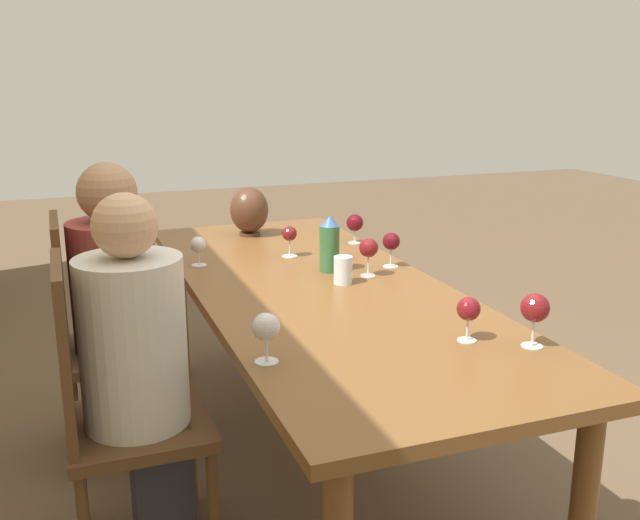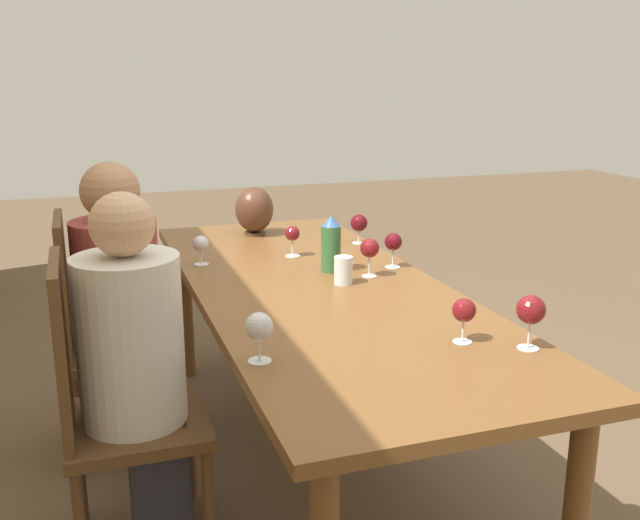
% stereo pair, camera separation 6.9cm
% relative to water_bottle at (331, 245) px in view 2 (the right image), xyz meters
% --- Properties ---
extents(ground_plane, '(14.00, 14.00, 0.00)m').
position_rel_water_bottle_xyz_m(ground_plane, '(-0.16, 0.11, -0.86)').
color(ground_plane, brown).
extents(dining_table, '(2.34, 0.90, 0.75)m').
position_rel_water_bottle_xyz_m(dining_table, '(-0.16, 0.11, -0.18)').
color(dining_table, brown).
rests_on(dining_table, ground_plane).
extents(water_bottle, '(0.08, 0.08, 0.22)m').
position_rel_water_bottle_xyz_m(water_bottle, '(0.00, 0.00, 0.00)').
color(water_bottle, '#336638').
rests_on(water_bottle, dining_table).
extents(water_tumbler, '(0.07, 0.07, 0.10)m').
position_rel_water_bottle_xyz_m(water_tumbler, '(-0.18, 0.01, -0.06)').
color(water_tumbler, silver).
rests_on(water_tumbler, dining_table).
extents(vase, '(0.18, 0.18, 0.23)m').
position_rel_water_bottle_xyz_m(vase, '(0.73, 0.13, 0.01)').
color(vase, '#4C2D1E').
rests_on(vase, dining_table).
extents(wine_glass_0, '(0.07, 0.07, 0.13)m').
position_rel_water_bottle_xyz_m(wine_glass_0, '(-0.84, -0.11, -0.01)').
color(wine_glass_0, silver).
rests_on(wine_glass_0, dining_table).
extents(wine_glass_1, '(0.08, 0.08, 0.14)m').
position_rel_water_bottle_xyz_m(wine_glass_1, '(-0.79, 0.49, -0.01)').
color(wine_glass_1, silver).
rests_on(wine_glass_1, dining_table).
extents(wine_glass_2, '(0.08, 0.08, 0.14)m').
position_rel_water_bottle_xyz_m(wine_glass_2, '(0.41, -0.28, -0.02)').
color(wine_glass_2, silver).
rests_on(wine_glass_2, dining_table).
extents(wine_glass_3, '(0.07, 0.07, 0.13)m').
position_rel_water_bottle_xyz_m(wine_glass_3, '(0.27, 0.08, -0.01)').
color(wine_glass_3, silver).
rests_on(wine_glass_3, dining_table).
extents(wine_glass_4, '(0.07, 0.07, 0.15)m').
position_rel_water_bottle_xyz_m(wine_glass_4, '(-0.12, -0.12, 0.00)').
color(wine_glass_4, silver).
rests_on(wine_glass_4, dining_table).
extents(wine_glass_5, '(0.07, 0.07, 0.14)m').
position_rel_water_bottle_xyz_m(wine_glass_5, '(-0.03, -0.26, -0.01)').
color(wine_glass_5, silver).
rests_on(wine_glass_5, dining_table).
extents(wine_glass_6, '(0.08, 0.08, 0.16)m').
position_rel_water_bottle_xyz_m(wine_glass_6, '(-0.95, -0.26, 0.01)').
color(wine_glass_6, silver).
rests_on(wine_glass_6, dining_table).
extents(wine_glass_7, '(0.06, 0.06, 0.12)m').
position_rel_water_bottle_xyz_m(wine_glass_7, '(0.26, 0.47, -0.02)').
color(wine_glass_7, silver).
rests_on(wine_glass_7, dining_table).
extents(chair_near, '(0.44, 0.44, 0.98)m').
position_rel_water_bottle_xyz_m(chair_near, '(-0.41, 0.88, -0.35)').
color(chair_near, brown).
rests_on(chair_near, ground_plane).
extents(chair_far, '(0.44, 0.44, 0.98)m').
position_rel_water_bottle_xyz_m(chair_far, '(0.27, 0.88, -0.35)').
color(chair_far, brown).
rests_on(chair_far, ground_plane).
extents(person_near, '(0.33, 0.33, 1.18)m').
position_rel_water_bottle_xyz_m(person_near, '(-0.41, 0.79, -0.23)').
color(person_near, '#2D2D38').
rests_on(person_near, ground_plane).
extents(person_far, '(0.33, 0.33, 1.19)m').
position_rel_water_bottle_xyz_m(person_far, '(0.27, 0.79, -0.22)').
color(person_far, '#2D2D38').
rests_on(person_far, ground_plane).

